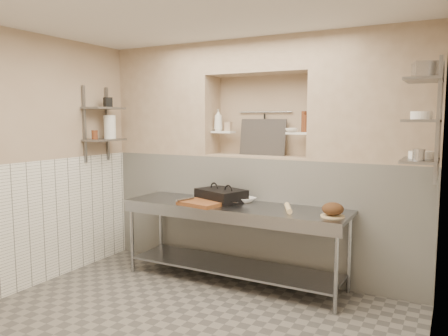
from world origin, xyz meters
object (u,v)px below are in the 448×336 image
Objects in this scene: prep_table at (233,227)px; mixing_bowl at (245,200)px; bowl_alcove at (292,130)px; jug_left at (110,127)px; bottle_soap at (218,120)px; rolling_pin at (288,208)px; bread_loaf at (333,209)px; panini_press at (221,195)px; cutting_board at (201,203)px.

mixing_bowl reaches higher than prep_table.
jug_left is (-2.26, -0.56, 0.03)m from bowl_alcove.
bottle_soap is 1.86× the size of bowl_alcove.
rolling_pin is 2.49× the size of bowl_alcove.
prep_table is 0.71m from rolling_pin.
jug_left is at bearing -178.94° from prep_table.
bottle_soap is (-1.64, 0.63, 0.87)m from bread_loaf.
jug_left is (-1.55, -0.15, 0.79)m from panini_press.
jug_left is (-2.42, -0.03, 0.83)m from rolling_pin.
prep_table is at bearing 29.23° from cutting_board.
panini_press is 1.03m from bottle_soap.
bottle_soap is 1.00m from bowl_alcove.
cutting_board is 1.58× the size of jug_left.
bread_loaf is at bearing -20.92° from bottle_soap.
bread_loaf is 1.96m from bottle_soap.
bottle_soap reaches higher than panini_press.
prep_table is at bearing -8.01° from panini_press.
cutting_board is 0.98m from rolling_pin.
cutting_board is 1.35m from bowl_alcove.
jug_left is (-2.91, 0.03, 0.78)m from bread_loaf.
bowl_alcove is at bearing 13.91° from jug_left.
mixing_bowl is 1.13m from bread_loaf.
bowl_alcove is at bearing 41.06° from cutting_board.
jug_left is (-1.27, -0.60, -0.09)m from bottle_soap.
bowl_alcove is at bearing 35.28° from mixing_bowl.
bowl_alcove is at bearing 46.93° from prep_table.
rolling_pin is (0.97, 0.18, 0.01)m from cutting_board.
bottle_soap reaches higher than mixing_bowl.
rolling_pin is at bearing -0.05° from prep_table.
cutting_board is at bearing -138.94° from bowl_alcove.
bowl_alcove is at bearing 137.76° from bread_loaf.
prep_table is at bearing -48.50° from bottle_soap.
jug_left is at bearing -172.32° from mixing_bowl.
rolling_pin is at bearing -26.17° from bottle_soap.
mixing_bowl is 0.64m from rolling_pin.
cutting_board is at bearing -87.62° from panini_press.
panini_press is 1.37m from bread_loaf.
panini_press is 2.97× the size of bread_loaf.
prep_table is 1.19m from bread_loaf.
jug_left reaches higher than cutting_board.
bottle_soap is (-0.19, 0.74, 0.93)m from cutting_board.
prep_table is 0.36m from mixing_bowl.
rolling_pin is at bearing 12.83° from panini_press.
bottle_soap reaches higher than bowl_alcove.
jug_left is at bearing -153.82° from panini_press.
prep_table is 5.48× the size of cutting_board.
prep_table is at bearing -102.63° from mixing_bowl.
bottle_soap is at bearing 177.68° from bowl_alcove.
rolling_pin is 1.34× the size of bottle_soap.
mixing_bowl is 0.84× the size of bottle_soap.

